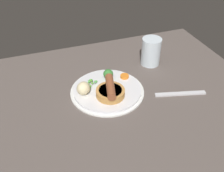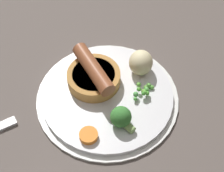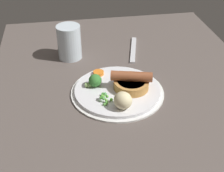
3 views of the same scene
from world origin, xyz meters
TOP-DOWN VIEW (x-y plane):
  - dining_table at (0.00, 0.00)cm, footprint 110.00×80.00cm
  - dinner_plate at (-1.09, -3.86)cm, footprint 26.14×26.14cm
  - sausage_pudding at (-0.93, -0.41)cm, footprint 9.84×11.73cm
  - pea_pile at (3.77, -8.18)cm, footprint 5.02×3.50cm
  - broccoli_floret_near at (-3.51, -9.89)cm, footprint 3.68×4.80cm
  - potato_chunk_1 at (7.35, -4.00)cm, footprint 6.63×6.57cm
  - carrot_slice_0 at (-9.38, -8.10)cm, footprint 4.47×4.47cm

SIDE VIEW (x-z plane):
  - dining_table at x=0.00cm, z-range 0.00..3.00cm
  - dinner_plate at x=-1.09cm, z-range 2.87..4.27cm
  - carrot_slice_0 at x=-9.38cm, z-range 4.40..5.37cm
  - pea_pile at x=3.77cm, z-range 4.48..6.28cm
  - broccoli_floret_near at x=-3.51cm, z-range 4.33..8.01cm
  - sausage_pudding at x=-0.93cm, z-range 3.74..8.94cm
  - potato_chunk_1 at x=7.35cm, z-range 4.40..8.99cm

